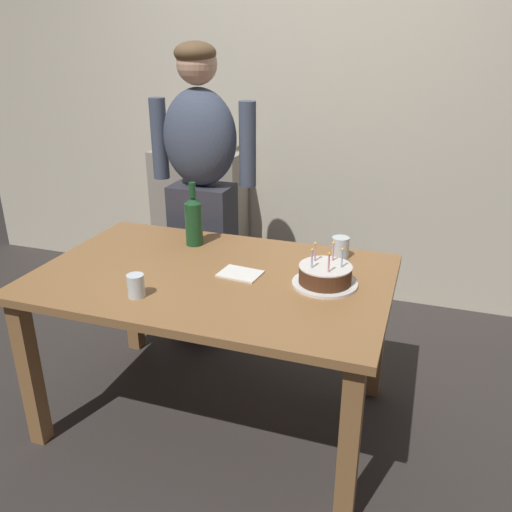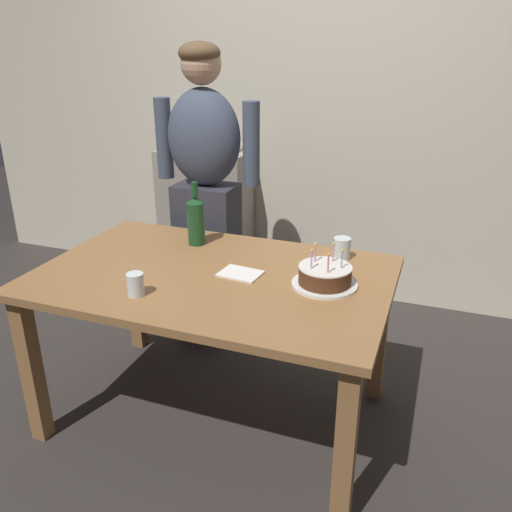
% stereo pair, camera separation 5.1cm
% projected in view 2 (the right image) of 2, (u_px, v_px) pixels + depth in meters
% --- Properties ---
extents(ground_plane, '(10.00, 10.00, 0.00)m').
position_uv_depth(ground_plane, '(218.00, 413.00, 2.54)').
color(ground_plane, '#332D2B').
extents(back_wall, '(5.20, 0.10, 2.60)m').
position_uv_depth(back_wall, '(311.00, 101.00, 3.38)').
color(back_wall, beige).
rests_on(back_wall, ground_plane).
extents(dining_table, '(1.50, 0.96, 0.74)m').
position_uv_depth(dining_table, '(213.00, 294.00, 2.29)').
color(dining_table, olive).
rests_on(dining_table, ground_plane).
extents(birthday_cake, '(0.27, 0.27, 0.17)m').
position_uv_depth(birthday_cake, '(325.00, 276.00, 2.13)').
color(birthday_cake, white).
rests_on(birthday_cake, dining_table).
extents(water_glass_near, '(0.07, 0.07, 0.09)m').
position_uv_depth(water_glass_near, '(136.00, 284.00, 2.04)').
color(water_glass_near, silver).
rests_on(water_glass_near, dining_table).
extents(water_glass_far, '(0.08, 0.08, 0.10)m').
position_uv_depth(water_glass_far, '(342.00, 248.00, 2.39)').
color(water_glass_far, silver).
rests_on(water_glass_far, dining_table).
extents(wine_bottle, '(0.08, 0.08, 0.31)m').
position_uv_depth(wine_bottle, '(196.00, 219.00, 2.53)').
color(wine_bottle, '#194723').
rests_on(wine_bottle, dining_table).
extents(napkin_stack, '(0.19, 0.15, 0.01)m').
position_uv_depth(napkin_stack, '(240.00, 274.00, 2.24)').
color(napkin_stack, white).
rests_on(napkin_stack, dining_table).
extents(person_man_bearded, '(0.61, 0.27, 1.66)m').
position_uv_depth(person_man_bearded, '(206.00, 193.00, 2.93)').
color(person_man_bearded, '#33333D').
rests_on(person_man_bearded, ground_plane).
extents(shelf_cabinet, '(0.62, 0.30, 1.26)m').
position_uv_depth(shelf_cabinet, '(206.00, 218.00, 3.71)').
color(shelf_cabinet, '#9E9384').
rests_on(shelf_cabinet, ground_plane).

